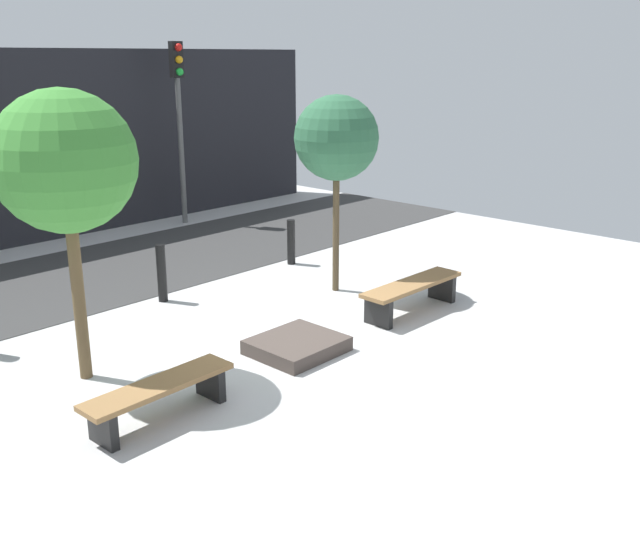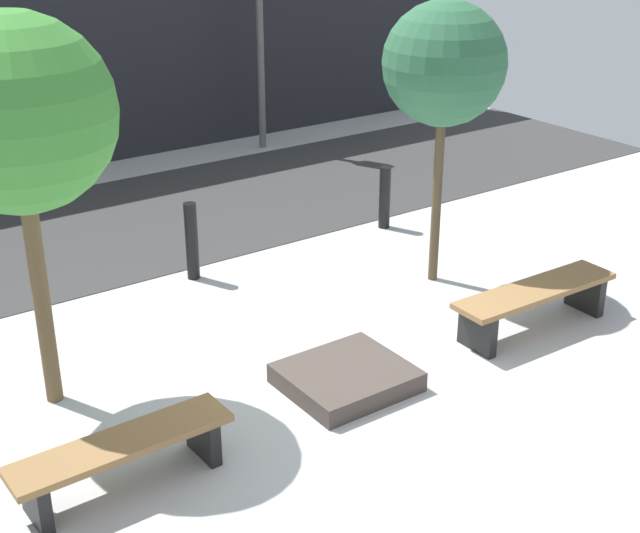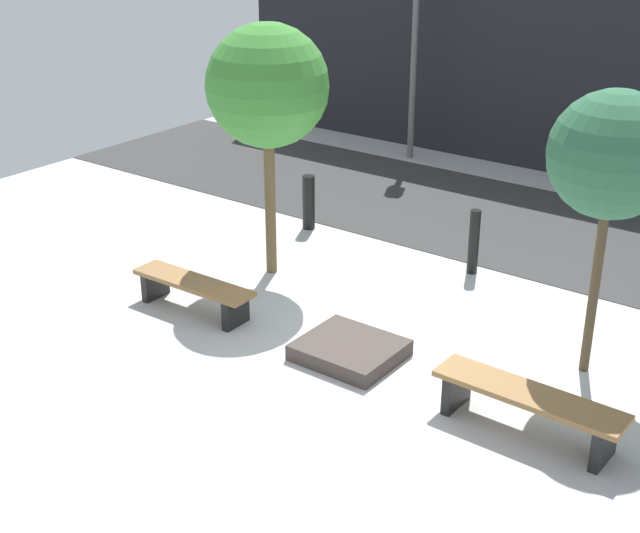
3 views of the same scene
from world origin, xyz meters
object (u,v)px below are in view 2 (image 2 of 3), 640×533
Objects in this scene: planter_bed at (346,377)px; tree_behind_left_bench at (16,116)px; bench_left at (123,453)px; bollard_left at (192,241)px; bollard_center at (385,197)px; tree_behind_right_bench at (444,65)px; bench_right at (535,299)px.

tree_behind_left_bench is at bearing 149.35° from planter_bed.
tree_behind_left_bench is at bearing 88.89° from bench_left.
bollard_center is at bearing 0.00° from bollard_left.
planter_bed is 3.04m from bollard_left.
tree_behind_left_bench reaches higher than planter_bed.
bench_left is 2.79m from tree_behind_left_bench.
tree_behind_right_bench reaches higher than planter_bed.
bench_left is 1.88× the size of bollard_left.
bench_left is 4.59m from bench_right.
tree_behind_left_bench reaches higher than tree_behind_right_bench.
tree_behind_left_bench is 4.07× the size of bollard_center.
bollard_center reaches higher than planter_bed.
planter_bed is 1.32× the size of bollard_center.
bollard_center is at bearing 69.99° from tree_behind_right_bench.
planter_bed is (2.30, 0.20, -0.22)m from bench_left.
bench_right is (4.59, 0.00, 0.04)m from bench_left.
bollard_left is at bearing 90.00° from planter_bed.
bollard_center is (2.90, 0.00, -0.04)m from bollard_left.
bench_right is at bearing -100.62° from bollard_center.
tree_behind_right_bench reaches higher than bollard_center.
tree_behind_left_bench is (-2.30, 1.36, 2.53)m from planter_bed.
tree_behind_left_bench is (-4.59, 1.56, 2.28)m from bench_right.
bollard_center is (0.60, 1.66, -2.09)m from tree_behind_right_bench.
bench_right is 2.32m from planter_bed.
planter_bed is (-2.30, 0.20, -0.25)m from bench_right.
tree_behind_left_bench is (0.00, 1.56, 2.32)m from bench_left.
planter_bed is at bearing -133.87° from bollard_center.
bench_left is at bearing -161.23° from tree_behind_right_bench.
planter_bed is at bearing -149.35° from tree_behind_right_bench.
bench_right is at bearing -4.98° from planter_bed.
bollard_left is (2.30, 3.22, 0.16)m from bench_left.
tree_behind_right_bench is at bearing -35.80° from bollard_left.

